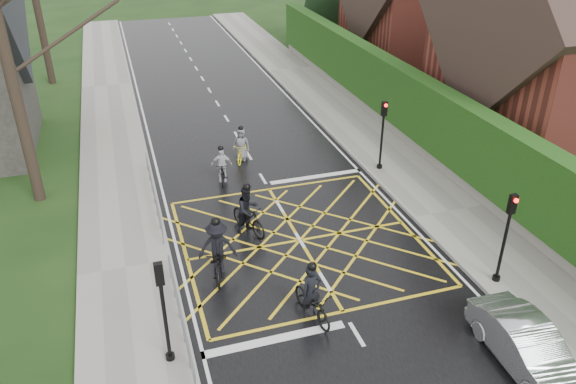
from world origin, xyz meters
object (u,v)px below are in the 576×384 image
cyclist_rear (312,300)px  cyclist_mid (218,254)px  cyclist_lead (242,149)px  cyclist_front (222,169)px  cyclist_back (248,214)px  car (527,347)px

cyclist_rear → cyclist_mid: bearing=115.4°
cyclist_rear → cyclist_lead: cyclist_rear is taller
cyclist_mid → cyclist_front: 6.46m
cyclist_mid → cyclist_rear: bearing=-42.2°
cyclist_back → cyclist_lead: cyclist_back is taller
cyclist_rear → car: bearing=-48.3°
car → cyclist_lead: bearing=107.9°
cyclist_back → cyclist_lead: (1.19, 6.00, -0.16)m
car → cyclist_back: bearing=124.1°
cyclist_mid → car: bearing=-32.2°
cyclist_lead → car: cyclist_lead is taller
cyclist_rear → cyclist_back: (-0.65, 5.01, 0.13)m
cyclist_back → cyclist_rear: bearing=-104.3°
cyclist_lead → cyclist_mid: bearing=-83.7°
cyclist_lead → car: (4.09, -14.47, 0.05)m
cyclist_mid → car: cyclist_mid is taller
cyclist_rear → cyclist_lead: size_ratio=1.12×
cyclist_mid → car: 9.29m
cyclist_rear → car: (4.63, -3.46, 0.02)m
cyclist_rear → cyclist_front: (-0.74, 9.17, -0.00)m
cyclist_rear → cyclist_mid: cyclist_mid is taller
cyclist_back → car: (5.28, -8.47, -0.11)m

